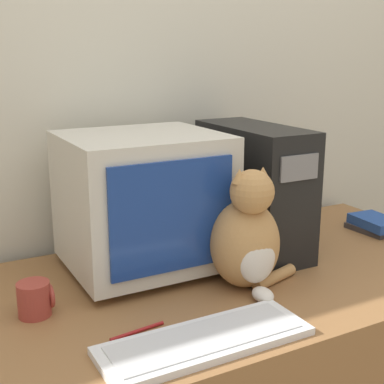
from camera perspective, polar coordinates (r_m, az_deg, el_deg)
wall_back at (r=1.91m, az=-2.54°, el=10.28°), size 7.00×0.05×2.50m
desk at (r=1.80m, az=4.91°, el=-19.68°), size 1.61×0.83×0.76m
crt_monitor at (r=1.58m, az=-5.25°, el=-0.96°), size 0.44×0.41×0.41m
computer_tower at (r=1.75m, az=6.55°, el=0.32°), size 0.19×0.45×0.41m
keyboard at (r=1.25m, az=1.42°, el=-15.53°), size 0.49×0.17×0.02m
cat at (r=1.48m, az=5.91°, el=-4.90°), size 0.28×0.25×0.35m
book_stack at (r=2.07m, az=18.94°, el=-3.28°), size 0.15×0.19×0.05m
pen at (r=1.30m, az=-5.85°, el=-14.55°), size 0.14×0.03×0.01m
mug at (r=1.41m, az=-16.38°, el=-10.89°), size 0.09×0.08×0.09m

